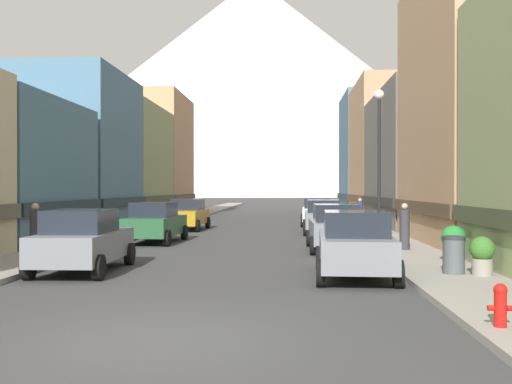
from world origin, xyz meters
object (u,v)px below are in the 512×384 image
Objects in this scene: pedestrian_0 at (360,213)px; pedestrian_1 at (405,228)px; car_left_2 at (187,214)px; pedestrian_2 at (35,232)px; car_right_3 at (317,212)px; potted_plant_0 at (482,254)px; potted_plant_1 at (453,241)px; streetlamp_right at (379,145)px; car_right_0 at (355,244)px; trash_bin_right at (454,255)px; car_left_0 at (83,240)px; car_left_1 at (155,222)px; car_right_1 at (335,227)px; fire_hydrant_near at (500,304)px; car_right_2 at (323,217)px.

pedestrian_1 is (-0.00, -14.16, 0.02)m from pedestrian_0.
pedestrian_2 reaches higher than car_left_2.
pedestrian_2 is at bearing -117.32° from car_right_3.
pedestrian_0 is at bearing 92.07° from potted_plant_0.
streetlamp_right is at bearing 112.52° from potted_plant_1.
trash_bin_right is (2.55, -0.10, -0.26)m from car_right_0.
car_left_2 is 19.92m from car_right_0.
car_left_0 is at bearing 174.48° from car_right_0.
pedestrian_2 is (-2.45, -6.84, 0.06)m from car_left_1.
car_right_0 is at bearing -111.53° from pedestrian_1.
pedestrian_0 is at bearing 53.86° from pedestrian_2.
car_left_0 and car_left_1 have the same top height.
car_right_1 is 7.63m from trash_bin_right.
pedestrian_1 is at bearing 96.50° from potted_plant_0.
pedestrian_1 is at bearing -90.00° from pedestrian_0.
pedestrian_1 is 12.85m from pedestrian_2.
car_left_1 is (-0.00, 9.37, 0.00)m from car_left_0.
pedestrian_1 reaches higher than car_right_0.
car_left_0 and car_right_1 have the same top height.
car_right_1 is 15.62m from car_right_3.
potted_plant_1 is (1.55, 8.72, 0.26)m from fire_hydrant_near.
fire_hydrant_near is 0.72× the size of trash_bin_right.
trash_bin_right is 0.17× the size of streetlamp_right.
car_left_2 reaches higher than potted_plant_1.
fire_hydrant_near is 0.42× the size of pedestrian_1.
trash_bin_right is at bearing -89.09° from pedestrian_1.
pedestrian_1 is (-0.10, 6.31, 0.29)m from trash_bin_right.
pedestrian_0 is at bearing 11.05° from car_left_2.
streetlamp_right reaches higher than potted_plant_0.
car_left_2 is at bearing 119.90° from potted_plant_0.
pedestrian_2 is at bearing -128.57° from car_right_2.
fire_hydrant_near is at bearing -69.50° from car_left_2.
car_right_3 is 16.69m from streetlamp_right.
car_right_0 is at bearing -143.19° from potted_plant_1.
potted_plant_0 is (3.20, -16.23, -0.21)m from car_right_2.
pedestrian_1 reaches higher than pedestrian_0.
potted_plant_1 is at bearing -76.63° from car_right_2.
pedestrian_1 is at bearing 90.91° from trash_bin_right.
car_right_1 is 2.52× the size of pedestrian_2.
trash_bin_right is at bearing -83.62° from car_right_3.
pedestrian_2 is at bearing 134.15° from car_left_0.
car_left_0 is 16.93m from car_right_2.
car_left_1 and car_right_3 have the same top height.
car_right_0 and car_right_3 have the same top height.
potted_plant_0 is 2.76m from potted_plant_1.
car_left_0 is 10.86m from potted_plant_0.
car_left_0 is 1.00× the size of car_right_2.
car_left_0 is 17.68m from car_left_2.
trash_bin_right is at bearing -70.46° from car_right_1.
streetlamp_right is (1.55, -0.71, 3.09)m from car_right_1.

